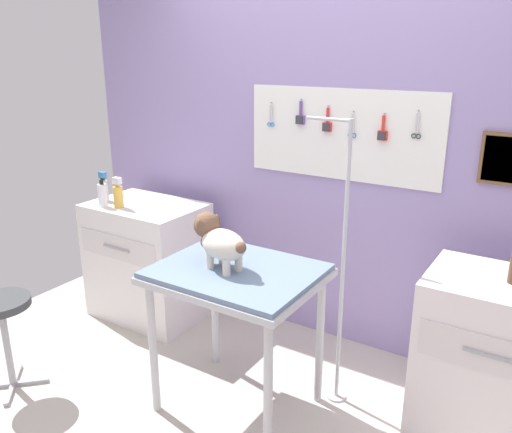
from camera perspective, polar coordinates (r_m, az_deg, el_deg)
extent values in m
cube|color=#9482B9|center=(3.43, 8.15, 4.75)|extent=(4.00, 0.06, 2.30)
cube|color=white|center=(3.32, 9.26, 8.79)|extent=(1.27, 0.02, 0.56)
cylinder|color=gray|center=(3.51, 1.74, 12.32)|extent=(0.01, 0.02, 0.01)
cube|color=silver|center=(3.51, 1.55, 11.18)|extent=(0.01, 0.00, 0.11)
cube|color=silver|center=(3.50, 1.73, 11.17)|extent=(0.01, 0.00, 0.11)
torus|color=blue|center=(3.52, 1.45, 10.01)|extent=(0.03, 0.01, 0.03)
torus|color=blue|center=(3.51, 1.82, 9.97)|extent=(0.03, 0.01, 0.03)
cylinder|color=gray|center=(3.40, 5.00, 12.61)|extent=(0.01, 0.02, 0.01)
cylinder|color=#60438E|center=(3.40, 4.89, 11.68)|extent=(0.02, 0.02, 0.09)
cube|color=#60438E|center=(3.41, 4.86, 10.46)|extent=(0.06, 0.02, 0.06)
cube|color=#333338|center=(3.39, 4.73, 10.44)|extent=(0.05, 0.01, 0.05)
cylinder|color=gray|center=(3.32, 7.93, 11.84)|extent=(0.01, 0.02, 0.01)
cylinder|color=red|center=(3.32, 7.82, 10.89)|extent=(0.02, 0.02, 0.09)
cube|color=red|center=(3.33, 7.76, 9.65)|extent=(0.06, 0.02, 0.06)
cube|color=#333338|center=(3.31, 7.64, 9.62)|extent=(0.05, 0.01, 0.05)
cylinder|color=gray|center=(3.26, 10.63, 11.20)|extent=(0.01, 0.02, 0.01)
cube|color=silver|center=(3.26, 10.39, 9.98)|extent=(0.01, 0.00, 0.11)
cube|color=silver|center=(3.25, 10.59, 9.96)|extent=(0.01, 0.00, 0.11)
torus|color=blue|center=(3.27, 10.21, 8.72)|extent=(0.03, 0.01, 0.03)
torus|color=blue|center=(3.26, 10.63, 8.67)|extent=(0.03, 0.01, 0.03)
cylinder|color=gray|center=(3.19, 13.85, 10.85)|extent=(0.01, 0.02, 0.01)
cylinder|color=red|center=(3.19, 13.71, 9.86)|extent=(0.02, 0.02, 0.09)
cube|color=red|center=(3.20, 13.62, 8.58)|extent=(0.06, 0.02, 0.06)
cube|color=#333338|center=(3.18, 13.52, 8.54)|extent=(0.05, 0.01, 0.05)
cylinder|color=gray|center=(3.13, 17.34, 10.97)|extent=(0.01, 0.02, 0.01)
cube|color=silver|center=(3.13, 17.06, 9.70)|extent=(0.01, 0.00, 0.11)
cube|color=silver|center=(3.13, 17.27, 9.68)|extent=(0.01, 0.00, 0.11)
torus|color=#232B2E|center=(3.14, 16.82, 8.41)|extent=(0.03, 0.01, 0.03)
torus|color=#232B2E|center=(3.14, 17.27, 8.34)|extent=(0.03, 0.01, 0.03)
cylinder|color=#B7B7BC|center=(2.94, -11.16, -13.93)|extent=(0.04, 0.04, 0.77)
cylinder|color=#B7B7BC|center=(2.57, 1.32, -18.75)|extent=(0.04, 0.04, 0.77)
cylinder|color=#B7B7BC|center=(3.30, -4.52, -9.84)|extent=(0.04, 0.04, 0.77)
cylinder|color=#B7B7BC|center=(2.98, 6.97, -13.25)|extent=(0.04, 0.04, 0.77)
cube|color=#B7B7BC|center=(2.73, -2.11, -6.54)|extent=(0.84, 0.67, 0.03)
cube|color=slate|center=(2.72, -2.12, -5.94)|extent=(0.81, 0.65, 0.03)
cylinder|color=#B7B7BC|center=(3.22, 8.71, -18.75)|extent=(0.11, 0.11, 0.01)
cylinder|color=#B7B7BC|center=(2.83, 9.46, -5.77)|extent=(0.02, 0.02, 1.59)
cylinder|color=#B7B7BC|center=(2.66, 7.92, 10.47)|extent=(0.24, 0.02, 0.02)
cylinder|color=beige|center=(2.71, -5.03, -4.71)|extent=(0.04, 0.04, 0.09)
cylinder|color=beige|center=(2.76, -3.71, -4.26)|extent=(0.04, 0.04, 0.09)
cylinder|color=beige|center=(2.62, -3.25, -5.49)|extent=(0.04, 0.04, 0.09)
cylinder|color=beige|center=(2.67, -1.91, -5.00)|extent=(0.04, 0.04, 0.09)
ellipsoid|color=beige|center=(2.66, -3.58, -3.07)|extent=(0.31, 0.23, 0.16)
ellipsoid|color=brown|center=(2.73, -4.90, -2.70)|extent=(0.12, 0.14, 0.09)
sphere|color=brown|center=(2.73, -5.40, -0.92)|extent=(0.14, 0.14, 0.14)
ellipsoid|color=beige|center=(2.78, -6.15, -0.91)|extent=(0.07, 0.07, 0.04)
sphere|color=black|center=(2.80, -6.50, -0.78)|extent=(0.02, 0.02, 0.02)
ellipsoid|color=brown|center=(2.68, -6.19, -1.06)|extent=(0.05, 0.04, 0.08)
ellipsoid|color=brown|center=(2.75, -4.29, -0.51)|extent=(0.05, 0.04, 0.08)
sphere|color=brown|center=(2.56, -1.69, -3.42)|extent=(0.06, 0.06, 0.06)
cube|color=silver|center=(3.94, -11.66, -4.68)|extent=(0.80, 0.56, 0.86)
cube|color=silver|center=(3.69, -14.87, -3.35)|extent=(0.70, 0.01, 0.17)
cylinder|color=#99999E|center=(3.69, -14.96, -3.38)|extent=(0.24, 0.02, 0.02)
cube|color=silver|center=(2.90, 24.29, -14.40)|extent=(0.68, 0.52, 0.89)
cube|color=silver|center=(2.58, 23.90, -13.57)|extent=(0.60, 0.01, 0.18)
cylinder|color=#99999E|center=(2.57, 23.87, -13.66)|extent=(0.20, 0.02, 0.02)
cylinder|color=#9E9EA3|center=(3.45, -25.48, -12.76)|extent=(0.04, 0.04, 0.53)
cube|color=#9E9EA3|center=(3.55, -23.30, -16.23)|extent=(0.16, 0.16, 0.02)
cube|color=#9E9EA3|center=(3.65, -24.61, -15.39)|extent=(0.16, 0.16, 0.02)
cube|color=#9E9EA3|center=(3.49, -25.25, -17.14)|extent=(0.16, 0.16, 0.02)
cylinder|color=#37393C|center=(3.32, -26.14, -8.48)|extent=(0.33, 0.33, 0.04)
cylinder|color=#B6B9C0|center=(3.95, -16.24, 2.72)|extent=(0.06, 0.06, 0.15)
cylinder|color=#B6B9C0|center=(3.93, -16.34, 3.90)|extent=(0.03, 0.03, 0.02)
cube|color=teal|center=(3.92, -16.39, 4.36)|extent=(0.05, 0.03, 0.04)
cylinder|color=white|center=(3.79, -16.38, 2.21)|extent=(0.06, 0.06, 0.16)
cylinder|color=black|center=(3.77, -16.51, 3.61)|extent=(0.03, 0.03, 0.03)
cube|color=black|center=(3.75, -16.38, 3.95)|extent=(0.03, 0.01, 0.01)
cylinder|color=gold|center=(3.75, -14.78, 2.07)|extent=(0.07, 0.07, 0.15)
cylinder|color=gold|center=(3.73, -14.88, 3.31)|extent=(0.03, 0.03, 0.02)
cube|color=silver|center=(3.72, -14.92, 3.79)|extent=(0.06, 0.04, 0.04)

